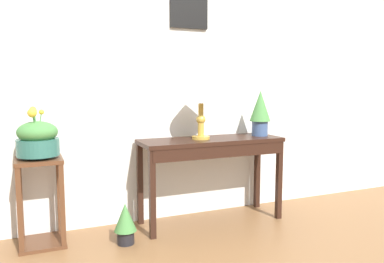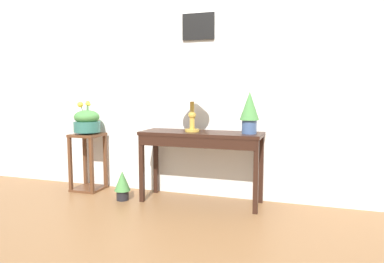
% 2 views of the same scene
% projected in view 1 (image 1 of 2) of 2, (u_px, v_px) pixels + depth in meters
% --- Properties ---
extents(back_wall_with_art, '(9.00, 0.13, 2.80)m').
position_uv_depth(back_wall_with_art, '(193.00, 62.00, 3.48)').
color(back_wall_with_art, silver).
rests_on(back_wall_with_art, ground).
extents(console_table, '(1.24, 0.42, 0.74)m').
position_uv_depth(console_table, '(212.00, 151.00, 3.29)').
color(console_table, black).
rests_on(console_table, ground).
extents(table_lamp, '(0.30, 0.30, 0.51)m').
position_uv_depth(table_lamp, '(201.00, 94.00, 3.22)').
color(table_lamp, gold).
rests_on(table_lamp, console_table).
extents(potted_plant_on_console, '(0.19, 0.19, 0.41)m').
position_uv_depth(potted_plant_on_console, '(260.00, 111.00, 3.46)').
color(potted_plant_on_console, '#3D5684').
rests_on(potted_plant_on_console, console_table).
extents(pedestal_stand_left, '(0.33, 0.33, 0.66)m').
position_uv_depth(pedestal_stand_left, '(41.00, 202.00, 2.85)').
color(pedestal_stand_left, '#56331E').
rests_on(pedestal_stand_left, ground).
extents(planter_bowl_wide, '(0.30, 0.30, 0.38)m').
position_uv_depth(planter_bowl_wide, '(38.00, 139.00, 2.79)').
color(planter_bowl_wide, '#2D665B').
rests_on(planter_bowl_wide, pedestal_stand_left).
extents(potted_plant_floor, '(0.17, 0.17, 0.32)m').
position_uv_depth(potted_plant_floor, '(125.00, 222.00, 2.88)').
color(potted_plant_floor, black).
rests_on(potted_plant_floor, ground).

